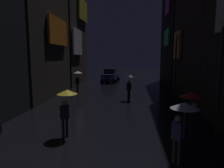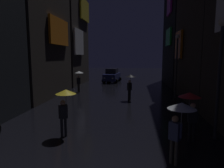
% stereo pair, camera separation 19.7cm
% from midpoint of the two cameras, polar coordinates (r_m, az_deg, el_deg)
% --- Properties ---
extents(building_left_far, '(4.25, 7.71, 18.92)m').
position_cam_midpoint_polar(building_left_far, '(27.82, -13.78, 19.82)').
color(building_left_far, '#2D2826').
rests_on(building_left_far, ground).
extents(building_right_far, '(4.25, 8.97, 15.01)m').
position_cam_midpoint_polar(building_right_far, '(27.30, 19.38, 15.70)').
color(building_right_far, black).
rests_on(building_right_far, ground).
extents(pedestrian_foreground_right_yellow, '(0.90, 0.90, 2.12)m').
position_cam_midpoint_polar(pedestrian_foreground_right_yellow, '(9.03, -13.53, -4.45)').
color(pedestrian_foreground_right_yellow, black).
rests_on(pedestrian_foreground_right_yellow, ground).
extents(pedestrian_far_right_red, '(0.90, 0.90, 2.12)m').
position_cam_midpoint_polar(pedestrian_far_right_red, '(8.82, 21.26, -5.06)').
color(pedestrian_far_right_red, black).
rests_on(pedestrian_far_right_red, ground).
extents(pedestrian_midstreet_left_clear, '(0.90, 0.90, 2.12)m').
position_cam_midpoint_polar(pedestrian_midstreet_left_clear, '(20.37, -10.03, 2.37)').
color(pedestrian_midstreet_left_clear, '#38332D').
rests_on(pedestrian_midstreet_left_clear, ground).
extents(pedestrian_near_crossing_clear, '(0.90, 0.90, 2.12)m').
position_cam_midpoint_polar(pedestrian_near_crossing_clear, '(6.81, 18.66, -8.65)').
color(pedestrian_near_crossing_clear, '#38332D').
rests_on(pedestrian_near_crossing_clear, ground).
extents(pedestrian_foreground_left_black, '(0.90, 0.90, 2.12)m').
position_cam_midpoint_polar(pedestrian_foreground_left_black, '(16.31, 4.71, 1.14)').
color(pedestrian_foreground_left_black, black).
rests_on(pedestrian_foreground_left_black, ground).
extents(car_distant, '(2.55, 4.29, 1.92)m').
position_cam_midpoint_polar(car_distant, '(28.12, -0.68, 2.43)').
color(car_distant, navy).
rests_on(car_distant, ground).
extents(streetlamp_right_near, '(0.36, 0.36, 5.13)m').
position_cam_midpoint_polar(streetlamp_right_near, '(9.49, 28.13, 4.99)').
color(streetlamp_right_near, '#2D2D33').
rests_on(streetlamp_right_near, ground).
extents(streetlamp_right_far, '(0.36, 0.36, 5.42)m').
position_cam_midpoint_polar(streetlamp_right_far, '(18.00, 17.45, 6.95)').
color(streetlamp_right_far, '#2D2D33').
rests_on(streetlamp_right_far, ground).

